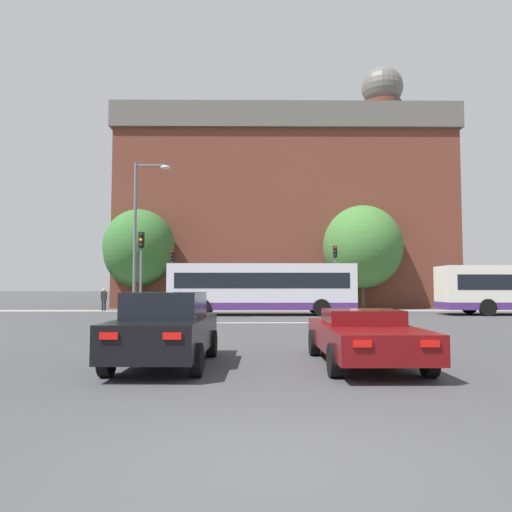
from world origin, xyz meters
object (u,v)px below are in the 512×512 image
object	(u,v)px
car_saloon_left	(166,329)
street_lamp_junction	(140,225)
traffic_light_near_left	(141,261)
car_roadster_right	(363,336)
bus_crossing_lead	(262,288)
pedestrian_waiting	(104,298)
traffic_light_far_right	(335,268)
traffic_light_far_left	(172,270)

from	to	relation	value
car_saloon_left	street_lamp_junction	distance (m)	15.75
traffic_light_near_left	car_roadster_right	bearing A→B (deg)	-60.06
bus_crossing_lead	pedestrian_waiting	world-z (taller)	bus_crossing_lead
bus_crossing_lead	traffic_light_far_right	xyz separation A→B (m)	(5.27, 4.66, 1.41)
traffic_light_far_right	traffic_light_far_left	bearing A→B (deg)	176.88
car_roadster_right	car_saloon_left	bearing A→B (deg)	-179.08
street_lamp_junction	car_roadster_right	bearing A→B (deg)	-60.80
traffic_light_near_left	pedestrian_waiting	distance (m)	12.52
car_saloon_left	traffic_light_near_left	bearing A→B (deg)	106.17
traffic_light_far_left	street_lamp_junction	world-z (taller)	street_lamp_junction
bus_crossing_lead	pedestrian_waiting	distance (m)	12.60
car_saloon_left	traffic_light_near_left	world-z (taller)	traffic_light_near_left
car_roadster_right	traffic_light_far_left	bearing A→B (deg)	108.24
car_saloon_left	street_lamp_junction	world-z (taller)	street_lamp_junction
traffic_light_far_right	pedestrian_waiting	bearing A→B (deg)	176.32
bus_crossing_lead	street_lamp_junction	bearing A→B (deg)	-53.98
street_lamp_junction	pedestrian_waiting	distance (m)	12.08
traffic_light_far_left	bus_crossing_lead	bearing A→B (deg)	-40.06
car_roadster_right	traffic_light_far_left	distance (m)	25.96
traffic_light_far_left	street_lamp_junction	xyz separation A→B (m)	(-0.06, -9.91, 1.96)
car_roadster_right	street_lamp_junction	xyz separation A→B (m)	(-8.18, 14.64, 4.24)
car_roadster_right	street_lamp_junction	distance (m)	17.29
traffic_light_far_left	car_roadster_right	bearing A→B (deg)	-71.69
traffic_light_far_right	traffic_light_near_left	xyz separation A→B (m)	(-11.35, -10.18, -0.10)
traffic_light_near_left	street_lamp_junction	bearing A→B (deg)	106.51
bus_crossing_lead	traffic_light_far_right	world-z (taller)	traffic_light_far_right
bus_crossing_lead	pedestrian_waiting	bearing A→B (deg)	-117.07
bus_crossing_lead	traffic_light_far_right	size ratio (longest dim) A/B	2.43
bus_crossing_lead	traffic_light_far_left	bearing A→B (deg)	-130.06
car_roadster_right	street_lamp_junction	size ratio (longest dim) A/B	0.60
car_saloon_left	pedestrian_waiting	size ratio (longest dim) A/B	2.84
bus_crossing_lead	car_saloon_left	bearing A→B (deg)	-7.27
car_roadster_right	traffic_light_near_left	size ratio (longest dim) A/B	1.11
traffic_light_near_left	pedestrian_waiting	bearing A→B (deg)	114.47
traffic_light_far_right	traffic_light_near_left	world-z (taller)	traffic_light_far_right
car_saloon_left	pedestrian_waiting	distance (m)	26.53
traffic_light_far_right	pedestrian_waiting	world-z (taller)	traffic_light_far_right
traffic_light_far_right	street_lamp_junction	size ratio (longest dim) A/B	0.56
car_saloon_left	traffic_light_far_right	size ratio (longest dim) A/B	0.99
bus_crossing_lead	pedestrian_waiting	xyz separation A→B (m)	(-11.20, 5.72, -0.73)
bus_crossing_lead	street_lamp_junction	distance (m)	8.49
street_lamp_junction	car_saloon_left	bearing A→B (deg)	-75.20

